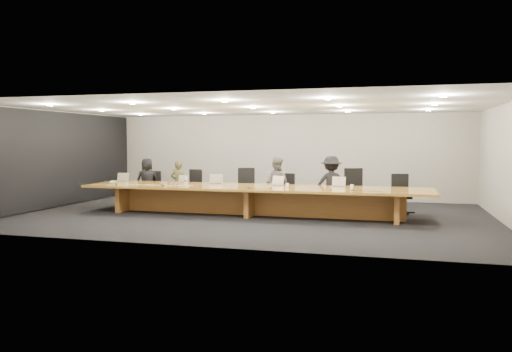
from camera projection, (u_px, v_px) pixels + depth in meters
The scene contains 29 objects.
ground at pixel (253, 215), 12.97m from camera, with size 12.00×12.00×0.00m, color black.
back_wall at pixel (285, 157), 16.71m from camera, with size 12.00×0.02×2.80m, color beige.
left_wall_panel at pixel (56, 160), 14.45m from camera, with size 0.08×7.84×2.74m, color black.
conference_table at pixel (253, 195), 12.93m from camera, with size 9.00×1.80×0.75m.
chair_far_left at pixel (151, 188), 15.06m from camera, with size 0.53×0.53×1.04m, color black, non-canonical shape.
chair_left at pixel (191, 187), 14.83m from camera, with size 0.56×0.56×1.10m, color black, non-canonical shape.
chair_mid_left at pixel (247, 188), 14.32m from camera, with size 0.60×0.60×1.17m, color black, non-canonical shape.
chair_mid_right at pixel (284, 191), 13.98m from camera, with size 0.53×0.53×1.04m, color black, non-canonical shape.
chair_right at pixel (355, 190), 13.52m from camera, with size 0.61×0.61×1.21m, color black, non-canonical shape.
chair_far_right at pixel (401, 194), 13.15m from camera, with size 0.55×0.55×1.08m, color black, non-canonical shape.
person_a at pixel (147, 181), 15.10m from camera, with size 0.69×0.45×1.42m, color black.
person_b at pixel (179, 183), 14.70m from camera, with size 0.50×0.33×1.36m, color #33321C.
person_c at pixel (277, 184), 13.91m from camera, with size 0.72×0.56×1.48m, color #59595C.
person_d at pixel (331, 184), 13.52m from camera, with size 0.98×0.56×1.52m, color black.
laptop_a at pixel (121, 177), 14.26m from camera, with size 0.34×0.25×0.27m, color #BFAF92, non-canonical shape.
laptop_b at pixel (182, 179), 13.89m from camera, with size 0.29×0.21×0.23m, color tan, non-canonical shape.
laptop_c at pixel (216, 179), 13.52m from camera, with size 0.37×0.27×0.29m, color tan, non-canonical shape.
laptop_d at pixel (276, 181), 13.06m from camera, with size 0.35×0.25×0.27m, color beige, non-canonical shape.
laptop_e at pixel (338, 182), 12.69m from camera, with size 0.35×0.25×0.27m, color #C5B596, non-canonical shape.
water_bottle at pixel (186, 181), 13.38m from camera, with size 0.07×0.07×0.21m, color silver.
amber_mug at pixel (169, 183), 13.41m from camera, with size 0.07×0.07×0.09m, color brown.
paper_cup_near at pixel (287, 185), 12.77m from camera, with size 0.08×0.08×0.10m, color white.
paper_cup_far at pixel (352, 186), 12.39m from camera, with size 0.08×0.08×0.09m, color white.
notepad at pixel (115, 182), 14.36m from camera, with size 0.25×0.20×0.01m, color silver.
lime_gadget at pixel (114, 181), 14.37m from camera, with size 0.16×0.09×0.03m, color green.
av_box at pixel (111, 184), 13.36m from camera, with size 0.18×0.14×0.03m, color #A5A5A9.
mic_left at pixel (162, 185), 13.08m from camera, with size 0.13×0.13×0.03m, color black.
mic_center at pixel (249, 188), 12.38m from camera, with size 0.11×0.11×0.03m, color black.
mic_right at pixel (353, 190), 11.80m from camera, with size 0.10×0.10×0.03m, color black.
Camera 1 is at (3.52, -12.37, 1.92)m, focal length 35.00 mm.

